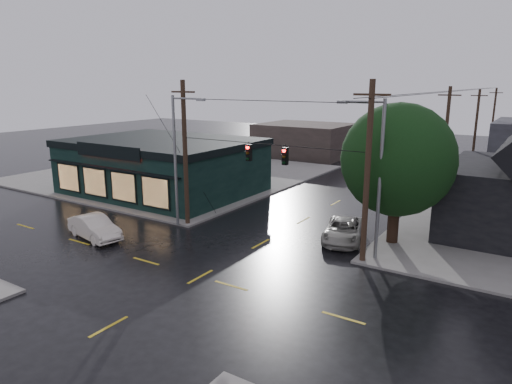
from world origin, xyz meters
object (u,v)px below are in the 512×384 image
Objects in this scene: utility_pole_nw at (188,225)px; utility_pole_ne at (362,262)px; corner_tree at (398,160)px; suv_silver at (344,230)px; sedan_cream at (94,227)px.

utility_pole_nw is 13.00m from utility_pole_ne.
suv_silver is (-2.82, -1.10, -4.68)m from corner_tree.
suv_silver is (10.68, 2.90, 0.70)m from utility_pole_nw.
utility_pole_ne is 2.21× the size of sedan_cream.
corner_tree is 0.86× the size of utility_pole_ne.
corner_tree reaches higher than utility_pole_ne.
utility_pole_nw reaches higher than sedan_cream.
utility_pole_nw is at bearing -163.52° from corner_tree.
utility_pole_ne reaches higher than sedan_cream.
utility_pole_ne is 17.12m from sedan_cream.
utility_pole_ne is 2.01× the size of suv_silver.
corner_tree is 15.07m from utility_pole_nw.
corner_tree reaches higher than utility_pole_nw.
corner_tree is 1.73× the size of suv_silver.
utility_pole_nw is at bearing 180.00° from utility_pole_ne.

